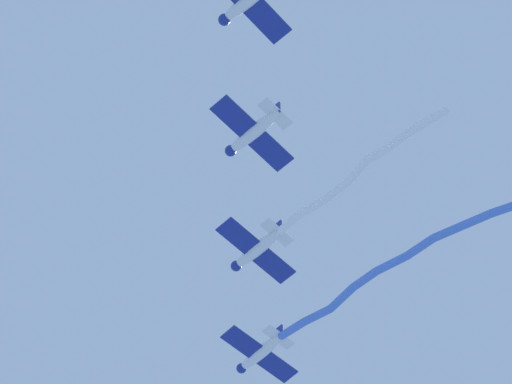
# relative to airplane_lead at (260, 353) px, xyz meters

# --- Properties ---
(airplane_lead) EXTENTS (7.93, 6.14, 1.99)m
(airplane_lead) POSITION_rel_airplane_lead_xyz_m (0.00, 0.00, 0.00)
(airplane_lead) COLOR silver
(smoke_trail_lead) EXTENTS (16.03, 22.58, 1.67)m
(smoke_trail_lead) POSITION_rel_airplane_lead_xyz_m (8.10, -14.08, -0.44)
(smoke_trail_lead) COLOR #4C75DB
(airplane_left_wing) EXTENTS (7.86, 6.11, 1.99)m
(airplane_left_wing) POSITION_rel_airplane_lead_xyz_m (-4.04, -10.43, 0.25)
(airplane_left_wing) COLOR silver
(smoke_trail_left_wing) EXTENTS (9.20, 15.15, 2.01)m
(smoke_trail_left_wing) POSITION_rel_airplane_lead_xyz_m (1.32, -20.21, 0.80)
(smoke_trail_left_wing) COLOR white
(airplane_right_wing) EXTENTS (7.81, 6.09, 1.99)m
(airplane_right_wing) POSITION_rel_airplane_lead_xyz_m (-8.07, -20.86, 0.50)
(airplane_right_wing) COLOR silver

